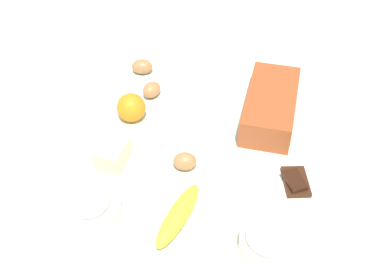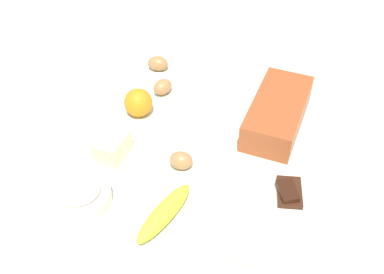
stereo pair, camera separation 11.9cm
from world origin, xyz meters
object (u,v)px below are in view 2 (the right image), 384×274
(loaf_pan, at_px, (278,112))
(egg_beside_bowl, at_px, (163,87))
(orange_fruit, at_px, (138,103))
(chocolate_plate, at_px, (289,194))
(egg_near_butter, at_px, (180,160))
(sugar_bowl, at_px, (79,194))
(banana, at_px, (164,213))
(egg_loose, at_px, (158,63))
(flour_bowl, at_px, (250,248))
(butter_block, at_px, (112,147))

(loaf_pan, height_order, egg_beside_bowl, loaf_pan)
(orange_fruit, height_order, chocolate_plate, orange_fruit)
(chocolate_plate, bearing_deg, egg_near_butter, -88.84)
(egg_near_butter, bearing_deg, sugar_bowl, -40.99)
(banana, bearing_deg, egg_beside_bowl, -154.82)
(orange_fruit, bearing_deg, loaf_pan, 105.42)
(egg_beside_bowl, xyz_separation_m, chocolate_plate, (0.25, 0.43, -0.01))
(banana, xyz_separation_m, egg_loose, (-0.51, -0.26, 0.00))
(orange_fruit, bearing_deg, banana, 35.43)
(egg_near_butter, bearing_deg, loaf_pan, 143.85)
(flour_bowl, bearing_deg, butter_block, -110.94)
(sugar_bowl, distance_m, butter_block, 0.16)
(sugar_bowl, distance_m, chocolate_plate, 0.48)
(sugar_bowl, xyz_separation_m, chocolate_plate, (-0.19, 0.43, -0.02))
(flour_bowl, distance_m, butter_block, 0.43)
(egg_near_butter, relative_size, chocolate_plate, 0.44)
(loaf_pan, height_order, banana, loaf_pan)
(egg_loose, bearing_deg, butter_block, 8.15)
(egg_near_butter, xyz_separation_m, egg_loose, (-0.36, -0.23, -0.00))
(banana, relative_size, chocolate_plate, 1.46)
(flour_bowl, bearing_deg, egg_beside_bowl, -137.75)
(flour_bowl, distance_m, chocolate_plate, 0.19)
(chocolate_plate, bearing_deg, loaf_pan, -158.87)
(sugar_bowl, height_order, banana, sugar_bowl)
(flour_bowl, xyz_separation_m, butter_block, (-0.15, -0.40, 0.00))
(flour_bowl, distance_m, egg_loose, 0.71)
(flour_bowl, bearing_deg, sugar_bowl, -89.01)
(egg_beside_bowl, bearing_deg, egg_loose, -148.33)
(banana, bearing_deg, flour_bowl, 83.30)
(flour_bowl, distance_m, egg_beside_bowl, 0.59)
(loaf_pan, distance_m, egg_loose, 0.42)
(loaf_pan, relative_size, egg_loose, 4.43)
(loaf_pan, distance_m, orange_fruit, 0.38)
(banana, bearing_deg, sugar_bowl, -81.11)
(butter_block, distance_m, egg_loose, 0.39)
(loaf_pan, bearing_deg, chocolate_plate, 20.56)
(sugar_bowl, relative_size, banana, 0.74)
(flour_bowl, height_order, orange_fruit, orange_fruit)
(flour_bowl, distance_m, orange_fruit, 0.53)
(sugar_bowl, bearing_deg, egg_beside_bowl, 179.73)
(loaf_pan, bearing_deg, egg_loose, -106.06)
(orange_fruit, relative_size, egg_beside_bowl, 1.30)
(egg_near_butter, height_order, egg_beside_bowl, same)
(butter_block, relative_size, chocolate_plate, 0.69)
(flour_bowl, relative_size, egg_near_butter, 2.20)
(loaf_pan, bearing_deg, flour_bowl, 6.75)
(butter_block, xyz_separation_m, egg_beside_bowl, (-0.28, 0.01, -0.01))
(banana, xyz_separation_m, egg_beside_bowl, (-0.41, -0.19, 0.00))
(loaf_pan, bearing_deg, sugar_bowl, -38.91)
(sugar_bowl, bearing_deg, butter_block, -177.67)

